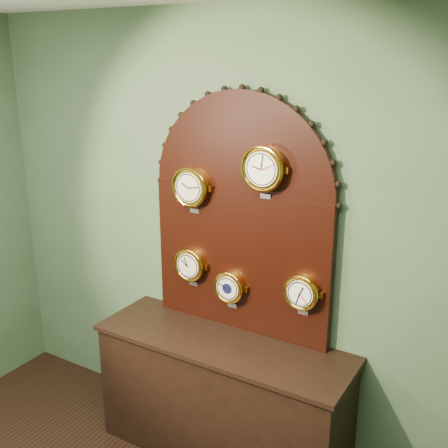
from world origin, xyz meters
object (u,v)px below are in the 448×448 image
Objects in this scene: display_board at (241,208)px; barometer at (230,287)px; roman_clock at (191,187)px; arabic_clock at (263,168)px; shop_counter at (222,401)px; hygrometer at (190,265)px; tide_clock at (302,292)px.

display_board reaches higher than barometer.
display_board is 5.86× the size of barometer.
roman_clock is 0.95× the size of arabic_clock.
shop_counter is 1.25m from display_board.
hygrometer is (-0.34, -0.07, -0.41)m from display_board.
arabic_clock is at bearing 40.31° from shop_counter.
roman_clock is at bearing -179.81° from barometer.
roman_clock reaches higher than shop_counter.
barometer is (0.28, 0.00, -0.61)m from roman_clock.
display_board is 0.54m from hygrometer.
shop_counter is at bearing -24.57° from hygrometer.
display_board reaches higher than shop_counter.
display_board reaches higher than roman_clock.
display_board is 0.62m from tide_clock.
hygrometer is (-0.52, 0.00, -0.69)m from arabic_clock.
arabic_clock is 0.75m from tide_clock.
tide_clock is at bearing 0.27° from arabic_clock.
display_board is at bearing 171.54° from tide_clock.
shop_counter is 6.13× the size of barometer.
display_board is at bearing 11.19° from hygrometer.
hygrometer is 1.04× the size of barometer.
roman_clock is at bearing -179.93° from tide_clock.
roman_clock is at bearing 179.96° from arabic_clock.
barometer is (0.30, 0.00, -0.09)m from hygrometer.
display_board is 5.04× the size of roman_clock.
arabic_clock is 1.19× the size of tide_clock.
hygrometer reaches higher than shop_counter.
arabic_clock is at bearing -179.73° from tide_clock.
shop_counter is 0.93m from tide_clock.
hygrometer is (-0.02, 0.00, -0.52)m from roman_clock.
roman_clock is (-0.32, 0.15, 1.33)m from shop_counter.
display_board reaches higher than tide_clock.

